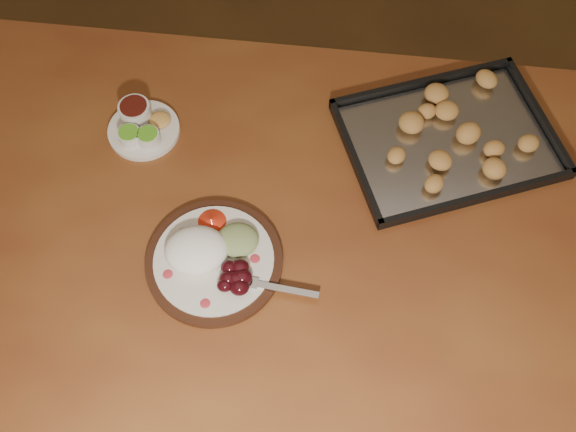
{
  "coord_description": "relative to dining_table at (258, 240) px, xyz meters",
  "views": [
    {
      "loc": [
        0.01,
        -0.4,
        1.85
      ],
      "look_at": [
        0.02,
        0.18,
        0.77
      ],
      "focal_mm": 40.0,
      "sensor_mm": 36.0,
      "label": 1
    }
  ],
  "objects": [
    {
      "name": "baking_tray",
      "position": [
        0.39,
        0.18,
        0.11
      ],
      "size": [
        0.49,
        0.41,
        0.04
      ],
      "rotation": [
        0.0,
        0.0,
        0.28
      ],
      "color": "black",
      "rests_on": "dining_table"
    },
    {
      "name": "dinner_plate",
      "position": [
        -0.08,
        -0.09,
        0.12
      ],
      "size": [
        0.32,
        0.26,
        0.06
      ],
      "rotation": [
        0.0,
        0.0,
        -0.52
      ],
      "color": "black",
      "rests_on": "dining_table"
    },
    {
      "name": "ground",
      "position": [
        0.04,
        -0.19,
        -0.65
      ],
      "size": [
        4.0,
        4.0,
        0.0
      ],
      "primitive_type": "plane",
      "color": "brown",
      "rests_on": "ground"
    },
    {
      "name": "condiment_saucer",
      "position": [
        -0.24,
        0.21,
        0.12
      ],
      "size": [
        0.15,
        0.15,
        0.05
      ],
      "rotation": [
        0.0,
        0.0,
        0.22
      ],
      "color": "silver",
      "rests_on": "dining_table"
    },
    {
      "name": "dining_table",
      "position": [
        0.0,
        0.0,
        0.0
      ],
      "size": [
        1.6,
        1.08,
        0.75
      ],
      "rotation": [
        0.0,
        0.0,
        -0.12
      ],
      "color": "brown",
      "rests_on": "ground"
    }
  ]
}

